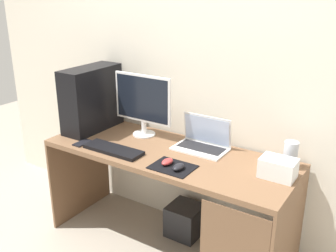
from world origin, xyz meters
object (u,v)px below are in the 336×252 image
Objects in this scene: keyboard at (113,150)px; subwoofer at (185,220)px; mouse_right at (178,167)px; projector at (278,168)px; cell_phone at (82,143)px; monitor at (143,103)px; speaker at (290,155)px; laptop at (203,142)px; mouse_left at (167,162)px; pc_tower at (92,99)px.

keyboard reaches higher than subwoofer.
projector is at bearing 24.32° from mouse_right.
keyboard is at bearing -167.38° from projector.
cell_phone is at bearing -176.44° from keyboard.
monitor is 2.79× the size of speaker.
keyboard is 0.80m from subwoofer.
projector is at bearing -13.49° from laptop.
keyboard is at bearing 179.44° from mouse_right.
projector reaches higher than mouse_right.
projector is 2.08× the size of mouse_left.
pc_tower is 2.90× the size of speaker.
monitor is at bearing 90.77° from keyboard.
speaker reaches higher than subwoofer.
pc_tower reaches higher than mouse_left.
speaker is 0.16m from projector.
monitor is 2.33× the size of projector.
keyboard is at bearing -134.05° from subwoofer.
pc_tower is 0.38m from cell_phone.
monitor reaches higher than laptop.
keyboard is at bearing -159.59° from speaker.
mouse_right is at bearing -66.35° from subwoofer.
monitor is at bearing -177.36° from speaker.
keyboard is (-1.05, -0.39, -0.07)m from speaker.
subwoofer is (-0.12, -0.00, -0.65)m from laptop.
laptop is 0.84× the size of keyboard.
mouse_right is (0.92, -0.25, -0.22)m from pc_tower.
pc_tower is 1.45m from projector.
monitor reaches higher than projector.
laptop is at bearing 37.75° from keyboard.
keyboard is (0.41, -0.25, -0.23)m from pc_tower.
laptop is at bearing 2.09° from subwoofer.
pc_tower is 1.37× the size of laptop.
mouse_left is at bearing -99.47° from laptop.
cell_phone is (-0.77, -0.01, -0.02)m from mouse_right.
cell_phone is at bearing -179.14° from mouse_right.
mouse_right reaches higher than subwoofer.
keyboard is at bearing 3.56° from cell_phone.
pc_tower reaches higher than cell_phone.
cell_phone is at bearing -152.66° from laptop.
laptop is 0.37m from mouse_right.
speaker reaches higher than keyboard.
mouse_right is at bearing -84.21° from laptop.
mouse_right is 0.74× the size of cell_phone.
laptop reaches higher than mouse_right.
speaker is 0.67m from mouse_right.
mouse_right is at bearing -143.84° from speaker.
subwoofer is (0.61, 0.38, -0.61)m from cell_phone.
cell_phone is at bearing -61.95° from pc_tower.
mouse_left is (0.82, -0.23, -0.22)m from pc_tower.
mouse_left is at bearing 165.26° from mouse_right.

